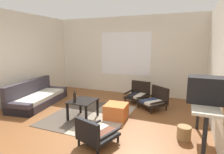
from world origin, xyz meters
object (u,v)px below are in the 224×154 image
(armchair_corner, at_px, (155,100))
(glass_bottle, at_px, (75,97))
(couch, at_px, (37,97))
(wicker_basket, at_px, (184,133))
(armchair_striped_foreground, at_px, (96,133))
(armchair_by_window, at_px, (138,93))
(console_shelf, at_px, (202,104))
(clay_vase, at_px, (202,87))
(ottoman_orange, at_px, (116,111))
(crt_television, at_px, (205,89))
(coffee_table, at_px, (83,104))

(armchair_corner, height_order, glass_bottle, glass_bottle)
(couch, relative_size, wicker_basket, 7.84)
(armchair_striped_foreground, relative_size, wicker_basket, 2.91)
(armchair_by_window, bearing_deg, console_shelf, -52.10)
(couch, xyz_separation_m, clay_vase, (4.32, -0.36, 0.80))
(armchair_corner, relative_size, glass_bottle, 3.22)
(couch, xyz_separation_m, ottoman_orange, (2.53, -0.07, -0.03))
(console_shelf, relative_size, glass_bottle, 5.94)
(armchair_by_window, relative_size, crt_television, 1.37)
(clay_vase, relative_size, glass_bottle, 1.12)
(console_shelf, bearing_deg, coffee_table, 173.16)
(coffee_table, height_order, ottoman_orange, coffee_table)
(console_shelf, bearing_deg, ottoman_orange, 160.61)
(armchair_striped_foreground, xyz_separation_m, crt_television, (1.68, 0.39, 0.87))
(armchair_by_window, bearing_deg, coffee_table, -116.61)
(armchair_striped_foreground, relative_size, ottoman_orange, 1.48)
(armchair_striped_foreground, height_order, console_shelf, console_shelf)
(armchair_corner, relative_size, console_shelf, 0.54)
(armchair_by_window, height_order, glass_bottle, glass_bottle)
(couch, distance_m, crt_television, 4.51)
(coffee_table, bearing_deg, console_shelf, -6.84)
(armchair_by_window, distance_m, armchair_striped_foreground, 2.73)
(couch, relative_size, armchair_corner, 2.35)
(clay_vase, bearing_deg, wicker_basket, -147.61)
(clay_vase, bearing_deg, crt_television, -90.31)
(armchair_striped_foreground, bearing_deg, wicker_basket, 29.62)
(coffee_table, relative_size, ottoman_orange, 1.24)
(console_shelf, bearing_deg, armchair_striped_foreground, -159.16)
(crt_television, distance_m, glass_bottle, 2.71)
(glass_bottle, bearing_deg, crt_television, -8.53)
(coffee_table, xyz_separation_m, wicker_basket, (2.27, -0.13, -0.24))
(armchair_by_window, relative_size, ottoman_orange, 1.39)
(coffee_table, height_order, clay_vase, clay_vase)
(armchair_by_window, relative_size, armchair_striped_foreground, 0.94)
(ottoman_orange, distance_m, crt_television, 2.20)
(coffee_table, bearing_deg, couch, 167.69)
(ottoman_orange, height_order, crt_television, crt_television)
(crt_television, relative_size, wicker_basket, 1.98)
(console_shelf, distance_m, glass_bottle, 2.64)
(coffee_table, xyz_separation_m, console_shelf, (2.51, -0.30, 0.42))
(wicker_basket, bearing_deg, armchair_by_window, 125.76)
(armchair_striped_foreground, bearing_deg, coffee_table, 131.22)
(coffee_table, xyz_separation_m, crt_television, (2.51, -0.56, 0.73))
(glass_bottle, distance_m, wicker_basket, 2.42)
(armchair_striped_foreground, distance_m, clay_vase, 2.10)
(armchair_striped_foreground, bearing_deg, ottoman_orange, 94.65)
(ottoman_orange, relative_size, wicker_basket, 1.96)
(armchair_striped_foreground, xyz_separation_m, ottoman_orange, (-0.10, 1.27, -0.05))
(console_shelf, distance_m, clay_vase, 0.40)
(couch, relative_size, ottoman_orange, 4.00)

